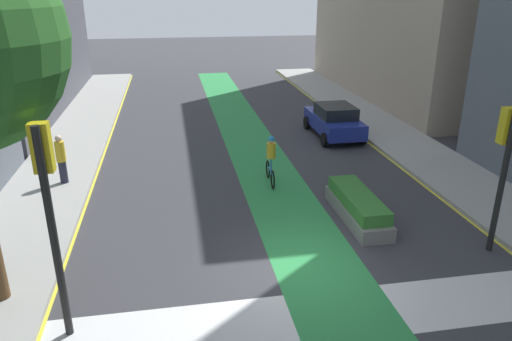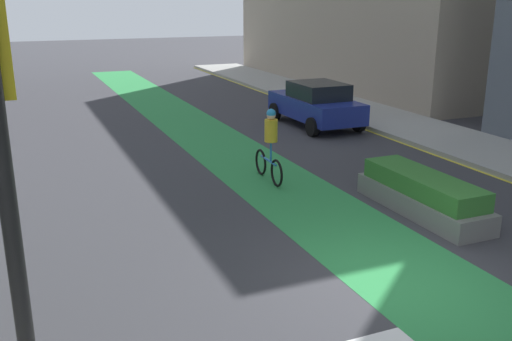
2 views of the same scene
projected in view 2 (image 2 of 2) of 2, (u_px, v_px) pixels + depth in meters
The scene contains 6 objects.
ground_plane at pixel (388, 284), 9.21m from camera, with size 120.00×120.00×0.00m, color #38383D.
bike_lane_paint at pixel (417, 278), 9.42m from camera, with size 2.40×60.00×0.01m, color #2D8C47.
traffic_signal_near_left at pixel (1, 148), 4.98m from camera, with size 0.35×0.52×4.53m.
car_blue_right_far at pixel (316, 104), 20.43m from camera, with size 2.03×4.20×1.57m.
cyclist_in_lane at pixel (270, 144), 14.12m from camera, with size 0.32×1.73×1.86m.
median_planter at pixel (422, 194), 12.20m from camera, with size 1.01×3.43×0.85m.
Camera 2 is at (-5.20, -6.79, 4.42)m, focal length 40.21 mm.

